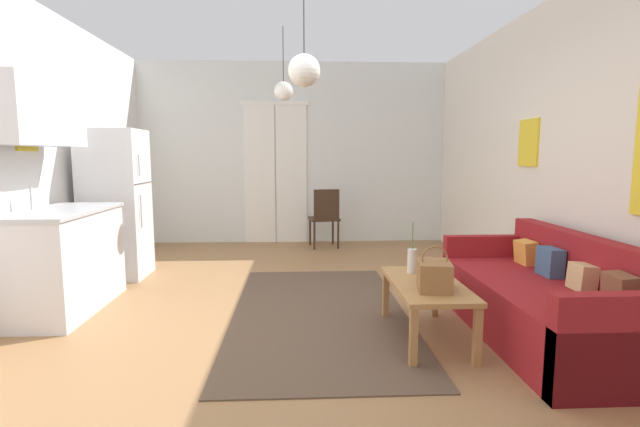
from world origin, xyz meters
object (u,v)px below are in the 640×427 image
(couch, at_px, (548,303))
(refrigerator, at_px, (116,204))
(pendant_lamp_near, at_px, (304,70))
(pendant_lamp_far, at_px, (283,91))
(accent_chair, at_px, (325,215))
(handbag, at_px, (434,275))
(coffee_table, at_px, (426,290))
(bamboo_vase, at_px, (412,261))

(couch, distance_m, refrigerator, 4.43)
(pendant_lamp_near, distance_m, pendant_lamp_far, 1.88)
(couch, relative_size, accent_chair, 2.20)
(handbag, xyz_separation_m, pendant_lamp_near, (-0.90, 0.42, 1.46))
(refrigerator, height_order, pendant_lamp_near, pendant_lamp_near)
(accent_chair, bearing_deg, pendant_lamp_near, 74.74)
(coffee_table, relative_size, pendant_lamp_far, 1.25)
(accent_chair, xyz_separation_m, pendant_lamp_far, (-0.56, -1.38, 1.61))
(accent_chair, relative_size, pendant_lamp_far, 1.08)
(handbag, relative_size, refrigerator, 0.20)
(refrigerator, xyz_separation_m, pendant_lamp_near, (2.10, -1.73, 1.17))
(bamboo_vase, xyz_separation_m, accent_chair, (-0.51, 3.20, -0.04))
(coffee_table, distance_m, pendant_lamp_far, 2.93)
(handbag, distance_m, pendant_lamp_far, 2.98)
(refrigerator, xyz_separation_m, pendant_lamp_far, (1.89, 0.14, 1.27))
(accent_chair, relative_size, pendant_lamp_near, 0.95)
(refrigerator, bearing_deg, handbag, -35.64)
(couch, height_order, bamboo_vase, bamboo_vase)
(refrigerator, relative_size, pendant_lamp_near, 1.78)
(accent_chair, bearing_deg, couch, 103.56)
(pendant_lamp_near, bearing_deg, couch, -8.38)
(refrigerator, relative_size, accent_chair, 1.88)
(handbag, distance_m, pendant_lamp_near, 1.77)
(couch, height_order, pendant_lamp_far, pendant_lamp_far)
(couch, xyz_separation_m, handbag, (-0.92, -0.15, 0.27))
(handbag, height_order, refrigerator, refrigerator)
(refrigerator, bearing_deg, pendant_lamp_far, 4.13)
(bamboo_vase, relative_size, handbag, 1.27)
(bamboo_vase, height_order, pendant_lamp_near, pendant_lamp_near)
(couch, distance_m, accent_chair, 3.82)
(refrigerator, xyz_separation_m, accent_chair, (2.45, 1.52, -0.34))
(bamboo_vase, relative_size, refrigerator, 0.25)
(pendant_lamp_far, bearing_deg, coffee_table, -62.12)
(refrigerator, bearing_deg, coffee_table, -33.17)
(handbag, bearing_deg, pendant_lamp_far, 115.86)
(bamboo_vase, xyz_separation_m, handbag, (0.04, -0.47, 0.00))
(bamboo_vase, height_order, handbag, bamboo_vase)
(coffee_table, bearing_deg, accent_chair, 99.01)
(coffee_table, distance_m, handbag, 0.25)
(refrigerator, height_order, accent_chair, refrigerator)
(handbag, bearing_deg, bamboo_vase, 95.01)
(refrigerator, bearing_deg, couch, -27.05)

